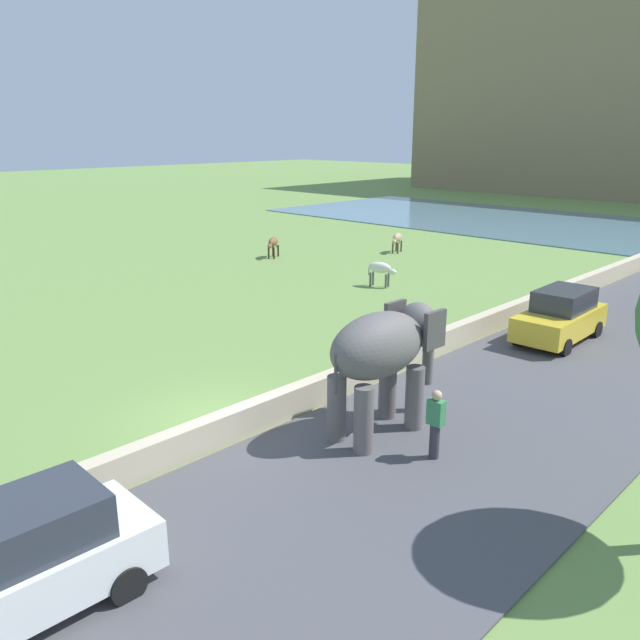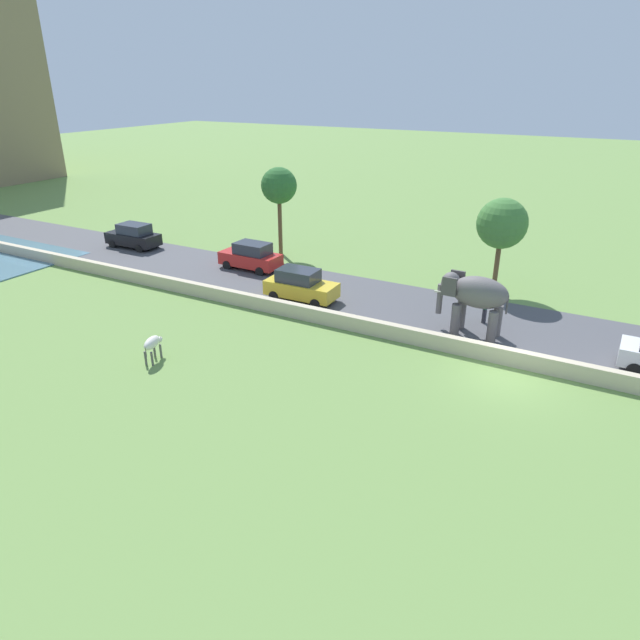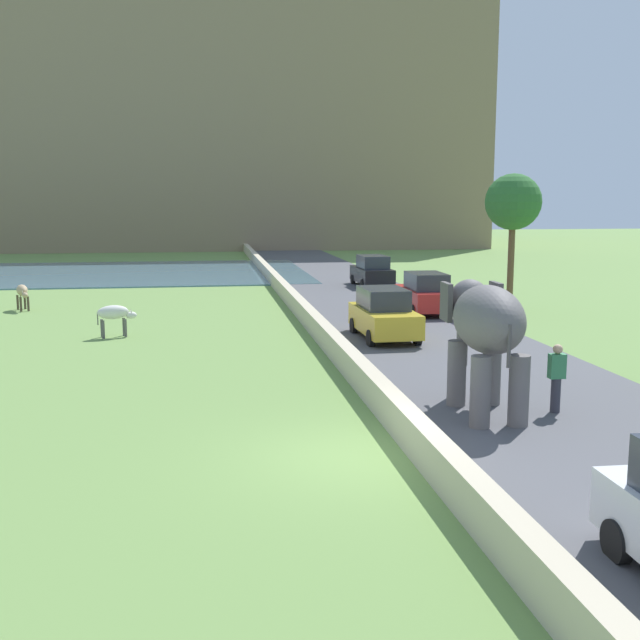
% 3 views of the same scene
% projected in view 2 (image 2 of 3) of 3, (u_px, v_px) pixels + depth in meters
% --- Properties ---
extents(ground_plane, '(220.00, 220.00, 0.00)m').
position_uv_depth(ground_plane, '(504.00, 377.00, 23.28)').
color(ground_plane, '#6B8E47').
extents(road_surface, '(7.00, 120.00, 0.06)m').
position_uv_depth(road_surface, '(205.00, 270.00, 36.11)').
color(road_surface, '#4C4C51').
rests_on(road_surface, ground).
extents(barrier_wall, '(0.40, 110.00, 0.75)m').
position_uv_depth(barrier_wall, '(189.00, 288.00, 32.04)').
color(barrier_wall, beige).
rests_on(barrier_wall, ground).
extents(elephant, '(1.52, 3.49, 2.99)m').
position_uv_depth(elephant, '(474.00, 296.00, 26.27)').
color(elephant, '#605B5B').
rests_on(elephant, ground).
extents(person_beside_elephant, '(0.36, 0.22, 1.63)m').
position_uv_depth(person_beside_elephant, '(485.00, 308.00, 27.95)').
color(person_beside_elephant, '#33333D').
rests_on(person_beside_elephant, ground).
extents(car_red, '(1.85, 4.03, 1.80)m').
position_uv_depth(car_red, '(251.00, 256.00, 35.90)').
color(car_red, red).
rests_on(car_red, ground).
extents(car_yellow, '(1.86, 4.04, 1.80)m').
position_uv_depth(car_yellow, '(301.00, 285.00, 30.92)').
color(car_yellow, gold).
rests_on(car_yellow, ground).
extents(car_black, '(1.85, 4.03, 1.80)m').
position_uv_depth(car_black, '(134.00, 236.00, 40.48)').
color(car_black, black).
rests_on(car_black, ground).
extents(cow_white, '(1.42, 0.72, 1.15)m').
position_uv_depth(cow_white, '(152.00, 344.00, 24.28)').
color(cow_white, silver).
rests_on(cow_white, ground).
extents(tree_near, '(2.80, 2.80, 5.44)m').
position_uv_depth(tree_near, '(502.00, 224.00, 30.91)').
color(tree_near, brown).
rests_on(tree_near, ground).
extents(tree_mid, '(2.42, 2.42, 5.99)m').
position_uv_depth(tree_mid, '(279.00, 186.00, 37.62)').
color(tree_mid, brown).
rests_on(tree_mid, ground).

